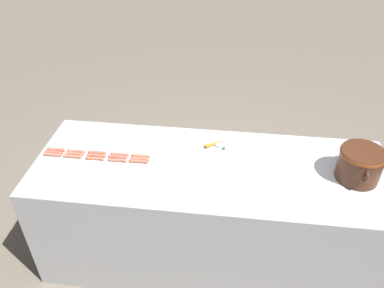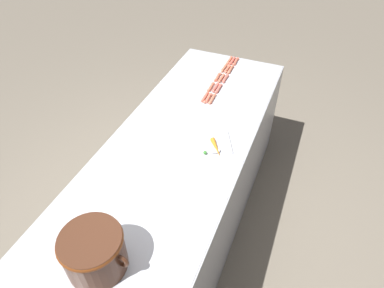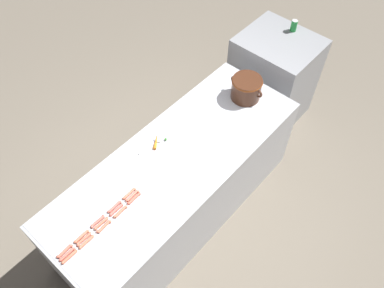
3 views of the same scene
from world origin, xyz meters
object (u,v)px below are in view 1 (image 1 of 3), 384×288
Objects in this scene: hot_dog_0 at (56,150)px; bean_pot at (360,163)px; hot_dog_6 at (75,154)px; hot_dog_3 at (120,154)px; carrot at (216,143)px; hot_dog_14 at (138,161)px; hot_dog_2 at (97,152)px; hot_dog_8 at (118,157)px; serving_spoon at (213,142)px; hot_dog_11 at (73,156)px; hot_dog_10 at (52,155)px; hot_dog_4 at (141,156)px; hot_dog_5 at (54,152)px; hot_dog_13 at (117,160)px; hot_dog_9 at (140,159)px; hot_dog_12 at (95,158)px; hot_dog_7 at (97,155)px; hot_dog_1 at (76,151)px.

hot_dog_0 is 2.10m from bean_pot.
hot_dog_3 is at bearing 95.61° from hot_dog_6.
hot_dog_0 is at bearing -79.62° from carrot.
hot_dog_14 is at bearing -89.09° from bean_pot.
hot_dog_8 is (0.03, 0.16, 0.00)m from hot_dog_2.
serving_spoon is (-0.23, 0.65, -0.00)m from hot_dog_3.
hot_dog_11 is at bearing -84.08° from hot_dog_8.
hot_dog_10 is (0.03, -0.47, 0.00)m from hot_dog_8.
hot_dog_0 is 1.00× the size of hot_dog_11.
bean_pot reaches higher than hot_dog_3.
hot_dog_8 is (0.03, -0.16, 0.00)m from hot_dog_4.
carrot is at bearing 107.21° from hot_dog_3.
hot_dog_4 is 1.00× the size of hot_dog_5.
hot_dog_9 is at bearing 102.30° from hot_dog_13.
hot_dog_2 is 0.33m from hot_dog_9.
hot_dog_2 is 0.17m from hot_dog_11.
hot_dog_4 is 1.47m from bean_pot.
hot_dog_10 is 0.15m from hot_dog_11.
hot_dog_4 and hot_dog_11 have the same top height.
hot_dog_7 is at bearing 174.45° from hot_dog_12.
hot_dog_3 is 0.17m from hot_dog_12.
bean_pot reaches higher than hot_dog_5.
hot_dog_13 is 0.53× the size of serving_spoon.
hot_dog_6 is at bearing 100.69° from hot_dog_10.
hot_dog_2 is 0.53× the size of serving_spoon.
carrot reaches higher than hot_dog_6.
hot_dog_8 is 0.72m from carrot.
bean_pot reaches higher than hot_dog_4.
hot_dog_12 is at bearing -71.83° from carrot.
hot_dog_3 is 1.00× the size of hot_dog_4.
hot_dog_0 is 1.17m from carrot.
hot_dog_2 is 1.00× the size of hot_dog_8.
hot_dog_8 is at bearing 90.42° from hot_dog_5.
hot_dog_12 is at bearing 3.08° from hot_dog_2.
hot_dog_7 is at bearing -90.19° from hot_dog_9.
hot_dog_5 is 1.15m from serving_spoon.
hot_dog_1 is at bearing -100.94° from hot_dog_13.
hot_dog_10 is at bearing -89.94° from hot_dog_14.
hot_dog_7 is at bearing 12.36° from hot_dog_2.
hot_dog_7 is 1.00× the size of hot_dog_13.
hot_dog_4 is at bearing 93.95° from hot_dog_6.
hot_dog_10 is (0.03, -0.63, 0.00)m from hot_dog_9.
hot_dog_0 is 0.06m from hot_dog_10.
hot_dog_10 is (0.06, -0.63, 0.00)m from hot_dog_4.
carrot is at bearing 103.56° from hot_dog_6.
hot_dog_3 is at bearing 90.48° from hot_dog_1.
bean_pot is at bearing 89.80° from hot_dog_7.
hot_dog_2 is 0.03m from hot_dog_7.
hot_dog_1 and hot_dog_4 have the same top height.
hot_dog_5 is 1.00× the size of hot_dog_9.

